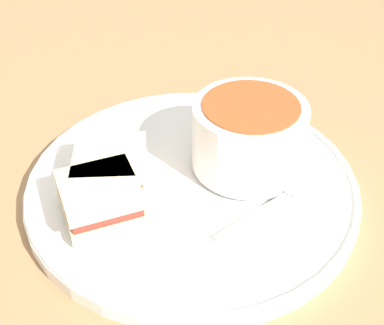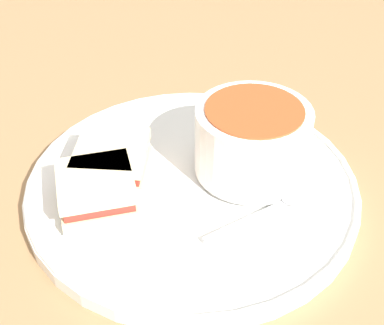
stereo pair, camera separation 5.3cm
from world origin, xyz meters
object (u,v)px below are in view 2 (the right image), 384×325
at_px(spoon, 288,200).
at_px(sandwich_half_far, 96,190).
at_px(soup_bowl, 252,140).
at_px(sandwich_half_near, 112,160).

distance_m(spoon, sandwich_half_far, 0.18).
bearing_deg(soup_bowl, sandwich_half_far, 142.10).
distance_m(soup_bowl, sandwich_half_far, 0.16).
relative_size(spoon, sandwich_half_near, 1.24).
bearing_deg(sandwich_half_near, sandwich_half_far, -159.30).
bearing_deg(spoon, sandwich_half_near, 133.54).
height_order(spoon, sandwich_half_near, sandwich_half_near).
bearing_deg(sandwich_half_near, soup_bowl, -54.15).
xyz_separation_m(spoon, sandwich_half_near, (-0.06, 0.17, 0.01)).
bearing_deg(soup_bowl, sandwich_half_near, 125.85).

